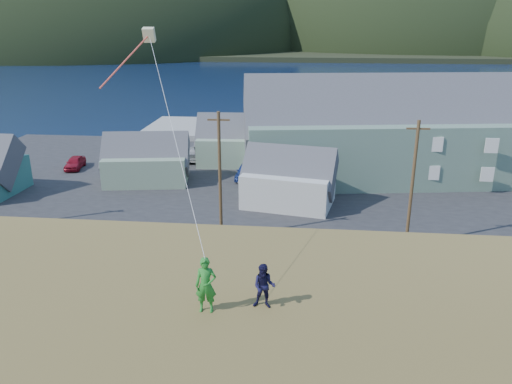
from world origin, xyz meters
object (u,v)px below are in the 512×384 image
at_px(lodge, 424,131).
at_px(kite_flyer_navy, 264,286).
at_px(wharf, 234,129).
at_px(shed_palegreen_near, 146,160).
at_px(shed_white, 289,179).
at_px(kite_flyer_green, 206,285).
at_px(shed_palegreen_far, 242,141).

xyz_separation_m(lodge, kite_flyer_navy, (-13.48, -38.54, 2.91)).
xyz_separation_m(wharf, shed_palegreen_near, (-5.48, -25.21, 1.93)).
bearing_deg(lodge, shed_palegreen_near, -179.29).
distance_m(shed_palegreen_near, kite_flyer_navy, 37.46).
bearing_deg(shed_white, kite_flyer_green, -82.13).
bearing_deg(kite_flyer_navy, wharf, 102.58).
xyz_separation_m(shed_palegreen_far, kite_flyer_green, (4.29, -42.55, 5.42)).
height_order(wharf, shed_palegreen_far, shed_palegreen_far).
bearing_deg(kite_flyer_green, kite_flyer_navy, 10.15).
distance_m(lodge, shed_palegreen_near, 28.91).
bearing_deg(shed_white, shed_palegreen_near, 171.65).
bearing_deg(shed_white, shed_palegreen_far, 124.83).
bearing_deg(shed_white, lodge, 46.92).
distance_m(shed_palegreen_near, kite_flyer_green, 37.17).
xyz_separation_m(shed_palegreen_near, kite_flyer_green, (13.14, -34.30, 5.74)).
height_order(shed_white, shed_palegreen_far, shed_palegreen_far).
height_order(lodge, kite_flyer_navy, lodge).
xyz_separation_m(wharf, shed_white, (9.30, -30.42, 2.06)).
height_order(wharf, shed_palegreen_near, shed_palegreen_near).
distance_m(wharf, shed_white, 31.88).
relative_size(shed_palegreen_near, kite_flyer_navy, 6.22).
bearing_deg(wharf, shed_white, -73.01).
bearing_deg(shed_palegreen_near, kite_flyer_green, -77.90).
xyz_separation_m(kite_flyer_green, kite_flyer_navy, (1.80, 0.40, -0.17)).
xyz_separation_m(shed_white, shed_palegreen_far, (-5.92, 13.46, 0.19)).
height_order(shed_white, kite_flyer_green, kite_flyer_green).
bearing_deg(wharf, kite_flyer_green, -82.66).
bearing_deg(shed_palegreen_far, kite_flyer_green, -86.86).
distance_m(shed_white, kite_flyer_navy, 29.20).
height_order(shed_palegreen_near, shed_white, shed_white).
xyz_separation_m(shed_palegreen_near, kite_flyer_navy, (14.94, -33.90, 5.57)).
relative_size(wharf, shed_palegreen_near, 2.77).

